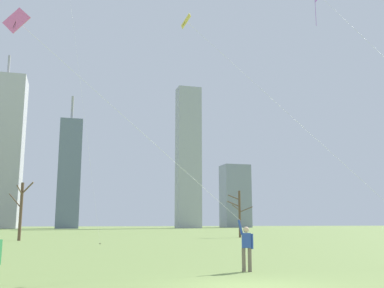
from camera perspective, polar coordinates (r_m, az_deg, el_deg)
The scene contains 9 objects.
ground_plane at distance 12.80m, azimuth 7.76°, elevation -18.00°, with size 400.00×400.00×0.00m, color #7A934C.
kite_flyer_far_back_yellow at distance 21.29m, azimuth 18.83°, elevation -3.58°, with size 7.53×10.54×14.81m.
kite_flyer_midfield_left_pink at distance 16.73m, azimuth -0.70°, elevation -5.58°, with size 9.64×3.35×10.63m.
bare_tree_left_of_center at distance 54.13m, azimuth 6.12°, elevation -8.75°, with size 2.36×2.65×5.57m.
bare_tree_center at distance 47.46m, azimuth -21.26°, elevation -7.82°, with size 2.47×1.82×5.79m.
skyline_slender_spire at distance 159.92m, azimuth 5.62°, elevation -6.72°, with size 9.54×7.86×22.22m.
skyline_mid_tower_right at distance 141.31m, azimuth -0.48°, elevation -1.62°, with size 7.55×5.22×45.31m.
skyline_short_annex at distance 139.03m, azimuth -15.62°, elevation -3.73°, with size 6.59×9.70×40.71m.
skyline_squat_block at distance 148.37m, azimuth -23.35°, elevation -0.82°, with size 11.91×11.73×54.78m.
Camera 1 is at (-5.02, -11.64, 1.77)m, focal length 41.20 mm.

